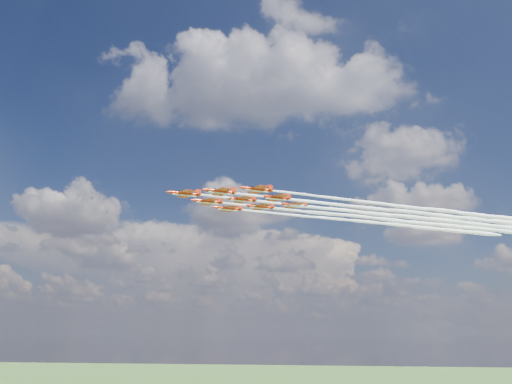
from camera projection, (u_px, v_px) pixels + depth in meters
jet_lead at (341, 210)px, 186.19m from camera, size 109.00×69.69×2.96m
jet_row2_port at (374, 208)px, 183.73m from camera, size 109.00×69.69×2.96m
jet_row2_starb at (353, 216)px, 196.05m from camera, size 109.00×69.69×2.96m
jet_row3_port at (408, 207)px, 181.27m from camera, size 109.00×69.69×2.96m
jet_row3_centre at (385, 215)px, 193.59m from camera, size 109.00×69.69×2.96m
jet_row3_starb at (364, 222)px, 205.91m from camera, size 109.00×69.69×2.96m
jet_row4_port at (418, 213)px, 191.13m from camera, size 109.00×69.69×2.96m
jet_row4_starb at (395, 220)px, 203.45m from camera, size 109.00×69.69×2.96m
jet_tail at (426, 219)px, 200.99m from camera, size 109.00×69.69×2.96m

